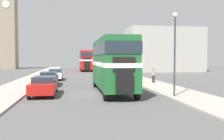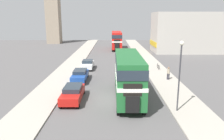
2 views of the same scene
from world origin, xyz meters
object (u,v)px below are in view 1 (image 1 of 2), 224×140
at_px(car_parked_mid, 49,78).
at_px(church_tower, 8,12).
at_px(bus_distant, 86,59).
at_px(car_parked_far, 55,74).
at_px(bicycle_on_pavement, 139,76).
at_px(double_decker_bus, 112,61).
at_px(street_lamp, 175,42).
at_px(pedestrian_walking, 153,74).
at_px(car_parked_near, 44,85).

height_order(car_parked_mid, church_tower, church_tower).
bearing_deg(church_tower, bus_distant, -36.35).
relative_size(car_parked_far, bicycle_on_pavement, 2.22).
bearing_deg(double_decker_bus, car_parked_mid, 132.84).
height_order(car_parked_mid, street_lamp, street_lamp).
distance_m(car_parked_mid, car_parked_far, 6.61).
distance_m(bus_distant, car_parked_far, 22.89).
relative_size(car_parked_far, church_tower, 0.13).
bearing_deg(double_decker_bus, car_parked_far, 113.01).
distance_m(pedestrian_walking, street_lamp, 10.19).
height_order(car_parked_far, church_tower, church_tower).
height_order(car_parked_far, pedestrian_walking, pedestrian_walking).
height_order(double_decker_bus, pedestrian_walking, double_decker_bus).
distance_m(double_decker_bus, car_parked_far, 13.88).
distance_m(car_parked_mid, church_tower, 47.64).
xyz_separation_m(car_parked_near, pedestrian_walking, (10.89, 6.92, 0.30)).
xyz_separation_m(car_parked_far, street_lamp, (9.29, -16.11, 3.23)).
relative_size(bus_distant, street_lamp, 1.74).
relative_size(pedestrian_walking, street_lamp, 0.28).
bearing_deg(church_tower, double_decker_bus, -68.06).
distance_m(bus_distant, street_lamp, 38.63).
xyz_separation_m(pedestrian_walking, street_lamp, (-1.65, -9.62, 2.91)).
distance_m(car_parked_mid, pedestrian_walking, 11.19).
bearing_deg(car_parked_mid, double_decker_bus, -47.16).
bearing_deg(car_parked_mid, car_parked_far, 87.94).
bearing_deg(bus_distant, pedestrian_walking, -78.27).
bearing_deg(bicycle_on_pavement, car_parked_near, -129.99).
bearing_deg(street_lamp, bicycle_on_pavement, 84.01).
bearing_deg(street_lamp, church_tower, 114.26).
distance_m(car_parked_near, bicycle_on_pavement, 16.93).
height_order(bus_distant, church_tower, church_tower).
xyz_separation_m(bus_distant, pedestrian_walking, (5.97, -28.75, -1.57)).
height_order(car_parked_far, street_lamp, street_lamp).
height_order(car_parked_mid, car_parked_far, same).
distance_m(car_parked_near, street_lamp, 10.14).
relative_size(bicycle_on_pavement, street_lamp, 0.30).
height_order(car_parked_mid, pedestrian_walking, pedestrian_walking).
distance_m(double_decker_bus, pedestrian_walking, 8.45).
bearing_deg(car_parked_mid, bicycle_on_pavement, 28.87).
xyz_separation_m(bicycle_on_pavement, church_tower, (-25.38, 37.00, 14.55)).
bearing_deg(church_tower, car_parked_mid, -71.78).
distance_m(double_decker_bus, church_tower, 54.51).
xyz_separation_m(street_lamp, church_tower, (-23.74, 52.66, 11.07)).
bearing_deg(car_parked_far, church_tower, 111.56).
relative_size(car_parked_mid, car_parked_far, 1.17).
xyz_separation_m(double_decker_bus, church_tower, (-19.83, 49.22, 12.48)).
relative_size(pedestrian_walking, church_tower, 0.06).
height_order(street_lamp, church_tower, church_tower).
height_order(double_decker_bus, church_tower, church_tower).
bearing_deg(car_parked_far, bus_distant, 77.39).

